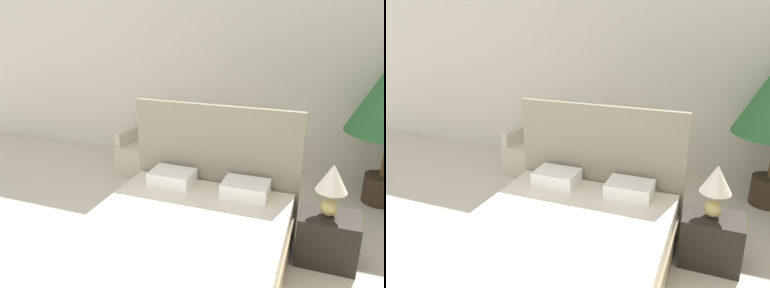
# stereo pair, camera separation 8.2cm
# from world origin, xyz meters

# --- Properties ---
(wall_back) EXTENTS (10.00, 0.06, 2.90)m
(wall_back) POSITION_xyz_m (0.00, 4.21, 1.45)
(wall_back) COLOR silver
(wall_back) RESTS_ON ground_plane
(bed) EXTENTS (1.77, 2.15, 1.37)m
(bed) POSITION_xyz_m (0.28, 1.32, 0.31)
(bed) COLOR #8C7A5B
(bed) RESTS_ON ground_plane
(armchair_near_window_left) EXTENTS (0.69, 0.68, 0.82)m
(armchair_near_window_left) POSITION_xyz_m (-1.14, 3.40, 0.28)
(armchair_near_window_left) COLOR beige
(armchair_near_window_left) RESTS_ON ground_plane
(armchair_near_window_right) EXTENTS (0.67, 0.66, 0.82)m
(armchair_near_window_right) POSITION_xyz_m (-0.15, 3.40, 0.28)
(armchair_near_window_right) COLOR beige
(armchair_near_window_right) RESTS_ON ground_plane
(nightstand) EXTENTS (0.54, 0.41, 0.48)m
(nightstand) POSITION_xyz_m (1.46, 2.06, 0.24)
(nightstand) COLOR black
(nightstand) RESTS_ON ground_plane
(table_lamp) EXTENTS (0.28, 0.28, 0.50)m
(table_lamp) POSITION_xyz_m (1.44, 2.05, 0.81)
(table_lamp) COLOR tan
(table_lamp) RESTS_ON nightstand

